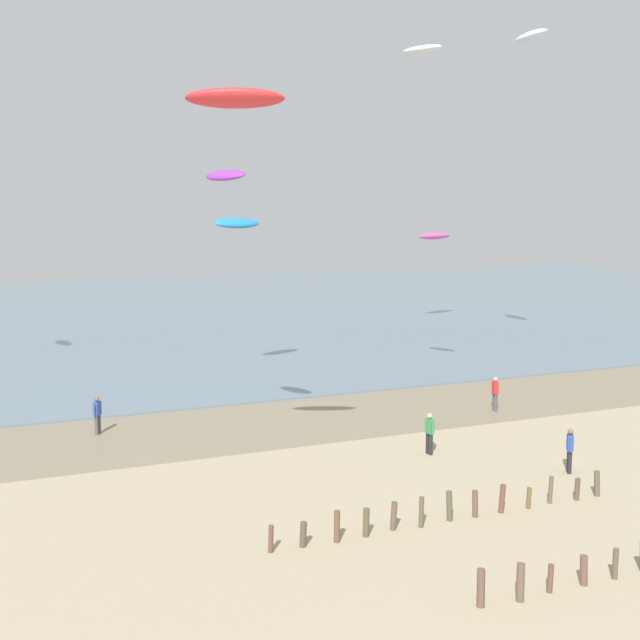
{
  "coord_description": "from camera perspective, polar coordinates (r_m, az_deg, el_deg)",
  "views": [
    {
      "loc": [
        -9.71,
        -10.11,
        10.14
      ],
      "look_at": [
        -0.43,
        12.6,
        6.55
      ],
      "focal_mm": 45.01,
      "sensor_mm": 36.0,
      "label": 1
    }
  ],
  "objects": [
    {
      "name": "kite_aloft_2",
      "position": [
        39.4,
        7.26,
        18.55
      ],
      "size": [
        1.59,
        2.27,
        0.39
      ],
      "primitive_type": "ellipsoid",
      "rotation": [
        0.06,
        0.0,
        5.16
      ],
      "color": "white"
    },
    {
      "name": "kite_aloft_6",
      "position": [
        53.85,
        14.76,
        18.96
      ],
      "size": [
        1.49,
        3.45,
        0.82
      ],
      "primitive_type": "ellipsoid",
      "rotation": [
        -0.29,
        0.0,
        1.48
      ],
      "color": "white"
    },
    {
      "name": "sea",
      "position": [
        74.44,
        -14.52,
        0.27
      ],
      "size": [
        160.0,
        70.0,
        0.1
      ],
      "primitive_type": "cube",
      "color": "slate",
      "rests_on": "ground"
    },
    {
      "name": "person_right_flank",
      "position": [
        40.36,
        12.34,
        -5.08
      ],
      "size": [
        0.28,
        0.56,
        1.71
      ],
      "color": "#4C4C56",
      "rests_on": "ground"
    },
    {
      "name": "kite_aloft_7",
      "position": [
        32.11,
        -6.75,
        10.18
      ],
      "size": [
        1.7,
        2.36,
        0.63
      ],
      "primitive_type": "ellipsoid",
      "rotation": [
        -0.43,
        0.0,
        2.02
      ],
      "color": "purple"
    },
    {
      "name": "wet_sand_strip",
      "position": [
        37.0,
        -6.21,
        -7.62
      ],
      "size": [
        120.0,
        7.75,
        0.01
      ],
      "primitive_type": "cube",
      "color": "#84755B",
      "rests_on": "ground"
    },
    {
      "name": "kite_aloft_5",
      "position": [
        67.83,
        8.12,
        5.94
      ],
      "size": [
        3.75,
        2.16,
        0.62
      ],
      "primitive_type": "ellipsoid",
      "rotation": [
        0.05,
        0.0,
        3.44
      ],
      "color": "#E54C99"
    },
    {
      "name": "person_far_down_beach",
      "position": [
        32.09,
        17.33,
        -8.77
      ],
      "size": [
        0.37,
        0.5,
        1.71
      ],
      "color": "#232328",
      "rests_on": "ground"
    },
    {
      "name": "person_mid_beach",
      "position": [
        33.14,
        7.79,
        -7.91
      ],
      "size": [
        0.25,
        0.57,
        1.71
      ],
      "color": "#232328",
      "rests_on": "ground"
    },
    {
      "name": "kite_aloft_0",
      "position": [
        45.38,
        -5.9,
        6.88
      ],
      "size": [
        3.21,
        2.02,
        0.85
      ],
      "primitive_type": "ellipsoid",
      "rotation": [
        0.44,
        0.0,
        0.34
      ],
      "color": "#2384D1"
    },
    {
      "name": "groyne_far",
      "position": [
        26.67,
        9.07,
        -13.09
      ],
      "size": [
        12.21,
        0.36,
        1.0
      ],
      "color": "brown",
      "rests_on": "ground"
    },
    {
      "name": "kite_aloft_3",
      "position": [
        26.52,
        -6.07,
        15.42
      ],
      "size": [
        3.37,
        2.17,
        0.85
      ],
      "primitive_type": "ellipsoid",
      "rotation": [
        -0.38,
        0.0,
        5.93
      ],
      "color": "red"
    },
    {
      "name": "person_nearest_camera",
      "position": [
        36.89,
        -15.54,
        -6.46
      ],
      "size": [
        0.39,
        0.47,
        1.71
      ],
      "color": "#4C4C56",
      "rests_on": "ground"
    }
  ]
}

